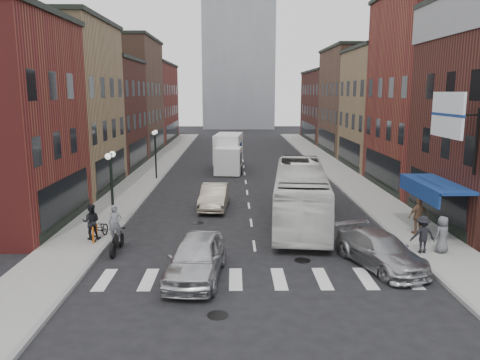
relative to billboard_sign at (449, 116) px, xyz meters
name	(u,v)px	position (x,y,z in m)	size (l,w,h in m)	color
ground	(255,253)	(-8.59, -0.50, -6.13)	(160.00, 160.00, 0.00)	black
sidewalk_left	(151,171)	(-17.09, 21.50, -6.06)	(3.00, 74.00, 0.15)	gray
sidewalk_right	(337,171)	(-0.09, 21.50, -6.06)	(3.00, 74.00, 0.15)	gray
curb_left	(168,172)	(-15.59, 21.50, -6.13)	(0.20, 74.00, 0.16)	gray
curb_right	(320,172)	(-1.59, 21.50, -6.13)	(0.20, 74.00, 0.16)	gray
crosswalk_stripes	(259,279)	(-8.59, -3.50, -6.13)	(12.00, 2.20, 0.01)	silver
bldg_left_mid_a	(39,107)	(-23.58, 13.50, 0.02)	(10.30, 10.20, 12.30)	#997C54
bldg_left_mid_b	(84,114)	(-23.58, 23.50, -0.98)	(10.30, 10.20, 10.30)	#482019
bldg_left_far_a	(113,97)	(-23.58, 34.50, 0.52)	(10.30, 12.20, 13.30)	brown
bldg_left_far_b	(138,103)	(-23.58, 48.50, -0.48)	(10.30, 16.20, 11.30)	maroon
bldg_right_mid_a	(454,93)	(6.41, 13.50, 1.02)	(10.30, 10.20, 14.30)	maroon
bldg_right_mid_b	(403,109)	(6.41, 23.50, -0.48)	(10.30, 10.20, 11.30)	#997C54
bldg_right_far_a	(370,101)	(6.41, 34.50, 0.02)	(10.30, 12.20, 12.30)	brown
bldg_right_far_b	(342,106)	(6.41, 48.50, -0.98)	(10.30, 16.20, 10.30)	#482019
awning_blue	(432,185)	(0.34, 2.00, -3.50)	(1.80, 5.00, 0.78)	navy
billboard_sign	(449,116)	(0.00, 0.00, 0.00)	(1.52, 3.00, 3.70)	black
distant_tower	(238,1)	(-8.59, 77.50, 18.87)	(14.00, 14.00, 50.00)	#9399A0
streetlamp_near	(111,175)	(-15.99, 3.50, -3.22)	(0.32, 1.22, 4.11)	black
streetlamp_far	(155,145)	(-15.99, 17.50, -3.22)	(0.32, 1.22, 4.11)	black
bike_rack	(95,233)	(-16.19, 0.80, -5.58)	(0.08, 0.68, 0.80)	#D8590C
box_truck	(228,153)	(-10.05, 22.32, -4.51)	(2.81, 7.76, 3.29)	white
motorcycle_rider	(116,231)	(-14.89, -0.35, -5.09)	(0.65, 2.18, 2.22)	black
transit_bus	(300,194)	(-5.84, 4.65, -4.53)	(2.70, 11.54, 3.21)	silver
sedan_left_near	(196,257)	(-11.03, -3.35, -5.29)	(1.99, 4.95, 1.69)	#BCBDC1
sedan_left_far	(214,197)	(-10.77, 7.82, -5.38)	(1.59, 4.57, 1.51)	#BDB199
curb_car	(380,250)	(-3.45, -2.23, -5.43)	(1.97, 4.85, 1.41)	#A5A6AA
parked_bicycle	(100,229)	(-16.09, 1.29, -5.53)	(0.60, 1.73, 0.91)	black
ped_left_solo	(91,222)	(-16.46, 1.22, -5.11)	(0.85, 0.49, 1.74)	black
ped_right_a	(423,235)	(-1.19, -0.97, -5.14)	(1.08, 0.54, 1.68)	black
ped_right_b	(418,216)	(-0.30, 1.83, -5.06)	(1.08, 0.54, 1.85)	brown
ped_right_c	(442,234)	(-0.30, -0.93, -5.15)	(0.81, 0.53, 1.66)	#57595E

